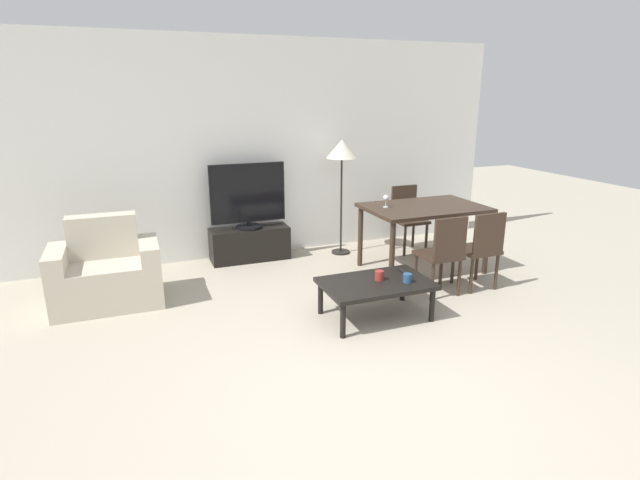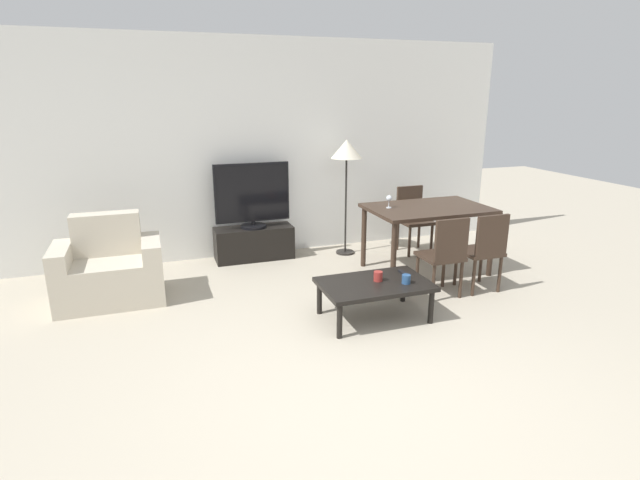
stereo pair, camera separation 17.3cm
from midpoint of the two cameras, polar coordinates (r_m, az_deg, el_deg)
ground_plane at (r=3.59m, az=5.12°, el=-18.21°), size 18.00×18.00×0.00m
wall_back at (r=6.40m, az=-9.06°, el=10.10°), size 6.89×0.06×2.70m
armchair at (r=5.43m, az=-24.07°, el=-3.54°), size 1.02×0.66×0.87m
tv_stand at (r=6.37m, az=-8.80°, el=-0.43°), size 0.98×0.36×0.41m
tv at (r=6.22m, az=-9.04°, el=4.96°), size 0.93×0.32×0.81m
coffee_table at (r=4.67m, az=5.35°, el=-5.21°), size 1.01×0.64×0.36m
dining_table at (r=5.92m, az=10.96°, el=2.99°), size 1.37×0.90×0.78m
dining_chair_near at (r=5.24m, az=12.95°, el=-1.28°), size 0.40×0.40×0.86m
dining_chair_far at (r=6.72m, az=9.21°, el=2.85°), size 0.40×0.40×0.86m
dining_chair_near_right at (r=5.51m, az=17.09°, el=-0.70°), size 0.40×0.40×0.86m
floor_lamp at (r=6.34m, az=1.72°, el=9.81°), size 0.40×0.40×1.48m
remote_primary at (r=4.90m, az=8.53°, el=-3.62°), size 0.04×0.15×0.02m
cup_white_near at (r=4.66m, az=8.90°, el=-4.32°), size 0.08×0.08×0.08m
cup_colored_far at (r=4.68m, az=5.73°, el=-4.06°), size 0.08×0.08×0.09m
wine_glass_left at (r=5.74m, az=6.68°, el=4.72°), size 0.07×0.07×0.15m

